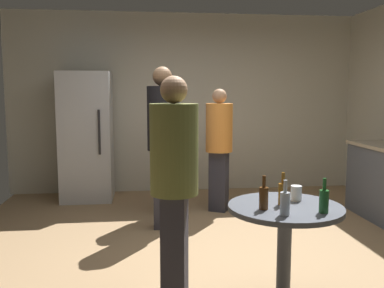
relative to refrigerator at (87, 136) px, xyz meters
name	(u,v)px	position (x,y,z in m)	size (l,w,h in m)	color
ground_plane	(214,257)	(1.46, -2.20, -0.95)	(5.20, 5.20, 0.10)	#9E7C56
wall_back	(186,103)	(1.46, 0.43, 0.45)	(5.32, 0.06, 2.70)	beige
refrigerator	(87,136)	(0.00, 0.00, 0.00)	(0.70, 0.68, 1.80)	silver
foreground_table	(285,220)	(1.77, -3.26, -0.27)	(0.80, 0.80, 0.73)	#4C515B
beer_bottle_amber	(283,193)	(1.76, -3.24, -0.08)	(0.06, 0.06, 0.23)	#8C5919
beer_bottle_brown	(264,197)	(1.59, -3.34, -0.08)	(0.06, 0.06, 0.23)	#593314
beer_bottle_green	(324,200)	(1.96, -3.46, -0.08)	(0.06, 0.06, 0.23)	#26662D
beer_bottle_clear	(285,203)	(1.69, -3.49, -0.08)	(0.06, 0.06, 0.23)	silver
plastic_cup_white	(296,193)	(1.89, -3.14, -0.11)	(0.08, 0.08, 0.11)	white
person_in_olive_shirt	(174,173)	(1.00, -3.12, 0.05)	(0.41, 0.41, 1.63)	#2D2D38
person_in_black_shirt	(163,135)	(1.01, -1.42, 0.16)	(0.35, 0.35, 1.79)	#2D2D38
person_in_orange_shirt	(219,141)	(1.75, -0.81, 0.01)	(0.46, 0.46, 1.56)	#2D2D38
person_in_navy_shirt	(167,132)	(1.08, -0.87, 0.13)	(0.38, 0.38, 1.75)	#2D2D38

